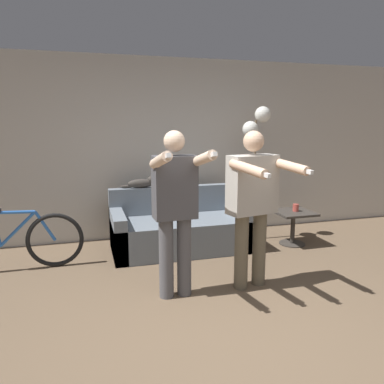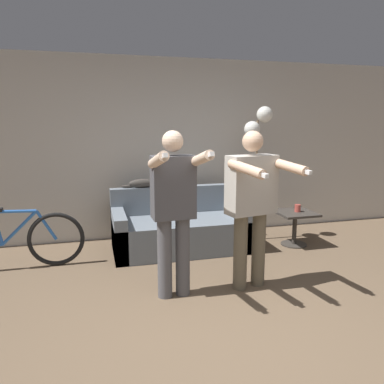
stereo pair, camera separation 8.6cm
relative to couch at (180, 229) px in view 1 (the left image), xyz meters
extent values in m
plane|color=brown|center=(-0.09, -2.24, -0.27)|extent=(16.00, 16.00, 0.00)
cube|color=beige|center=(-0.09, 0.71, 1.03)|extent=(10.00, 0.05, 2.60)
cube|color=slate|center=(0.00, -0.04, -0.05)|extent=(1.82, 0.89, 0.43)
cube|color=slate|center=(0.00, 0.34, 0.35)|extent=(1.82, 0.14, 0.38)
cube|color=slate|center=(-0.83, -0.04, 0.02)|extent=(0.16, 0.89, 0.57)
cube|color=slate|center=(0.83, -0.04, 0.02)|extent=(0.16, 0.89, 0.57)
cylinder|color=#56565B|center=(-0.48, -1.35, 0.13)|extent=(0.14, 0.14, 0.79)
cylinder|color=#56565B|center=(-0.30, -1.34, 0.13)|extent=(0.14, 0.14, 0.79)
cube|color=#4C4C51|center=(-0.39, -1.35, 0.82)|extent=(0.41, 0.23, 0.59)
sphere|color=beige|center=(-0.39, -1.35, 1.25)|extent=(0.20, 0.20, 0.20)
cylinder|color=beige|center=(-0.58, -1.60, 1.11)|extent=(0.11, 0.51, 0.20)
cube|color=white|center=(-0.57, -1.84, 1.16)|extent=(0.04, 0.13, 0.06)
cylinder|color=beige|center=(-0.20, -1.58, 1.11)|extent=(0.11, 0.51, 0.20)
cube|color=white|center=(-0.19, -1.83, 1.16)|extent=(0.04, 0.13, 0.06)
cylinder|color=#6B604C|center=(0.29, -1.37, 0.13)|extent=(0.14, 0.14, 0.78)
cylinder|color=#6B604C|center=(0.51, -1.32, 0.13)|extent=(0.14, 0.14, 0.78)
cube|color=#B7B2A8|center=(0.40, -1.35, 0.81)|extent=(0.53, 0.31, 0.59)
sphere|color=#D8AD8C|center=(0.40, -1.35, 1.24)|extent=(0.21, 0.21, 0.21)
cylinder|color=#D8AD8C|center=(0.22, -1.63, 1.01)|extent=(0.18, 0.51, 0.14)
cube|color=white|center=(0.26, -1.88, 0.99)|extent=(0.06, 0.13, 0.05)
cylinder|color=#D8AD8C|center=(0.68, -1.55, 1.01)|extent=(0.18, 0.51, 0.14)
cube|color=white|center=(0.73, -1.79, 0.99)|extent=(0.06, 0.13, 0.05)
ellipsoid|color=#3D3833|center=(-0.47, 0.34, 0.60)|extent=(0.35, 0.12, 0.12)
sphere|color=#3D3833|center=(-0.32, 0.34, 0.64)|extent=(0.11, 0.11, 0.11)
ellipsoid|color=#3D3833|center=(-0.66, 0.35, 0.56)|extent=(0.19, 0.04, 0.04)
cone|color=#3D3833|center=(-0.34, 0.32, 0.68)|extent=(0.03, 0.03, 0.03)
cone|color=#3D3833|center=(-0.34, 0.35, 0.68)|extent=(0.03, 0.03, 0.03)
cylinder|color=#756047|center=(1.11, 0.09, -0.26)|extent=(0.30, 0.30, 0.02)
cylinder|color=#756047|center=(1.11, 0.09, 0.59)|extent=(0.03, 0.03, 1.72)
sphere|color=white|center=(1.21, 0.09, 1.53)|extent=(0.22, 0.22, 0.22)
sphere|color=white|center=(1.03, 0.09, 1.33)|extent=(0.22, 0.22, 0.22)
cylinder|color=#38332D|center=(1.56, -0.26, -0.26)|extent=(0.36, 0.36, 0.02)
cylinder|color=#38332D|center=(1.56, -0.26, -0.04)|extent=(0.06, 0.06, 0.44)
cube|color=#38332D|center=(1.56, -0.26, 0.19)|extent=(0.51, 0.51, 0.03)
cylinder|color=#B7473D|center=(1.59, -0.26, 0.26)|extent=(0.08, 0.08, 0.10)
torus|color=black|center=(-1.58, -0.21, 0.06)|extent=(0.65, 0.05, 0.65)
cylinder|color=blue|center=(-1.97, -0.21, 0.23)|extent=(0.41, 0.04, 0.40)
cylinder|color=blue|center=(-2.00, -0.21, 0.42)|extent=(0.46, 0.04, 0.05)
cylinder|color=blue|center=(-1.67, -0.21, 0.24)|extent=(0.23, 0.04, 0.37)
camera|label=1|loc=(-1.20, -4.71, 1.43)|focal=35.00mm
camera|label=2|loc=(-1.12, -4.74, 1.43)|focal=35.00mm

